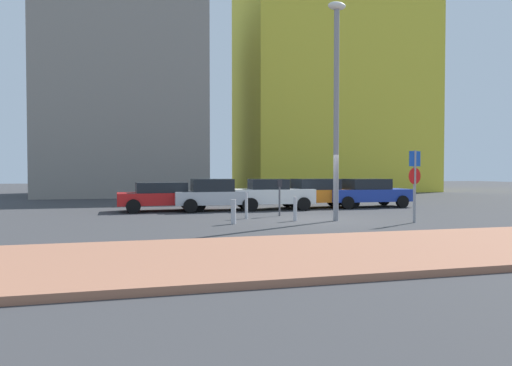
% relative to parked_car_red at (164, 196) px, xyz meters
% --- Properties ---
extents(ground_plane, '(120.00, 120.00, 0.00)m').
position_rel_parked_car_red_xyz_m(ground_plane, '(5.64, -5.22, -0.73)').
color(ground_plane, '#38383A').
extents(sidewalk_brick, '(40.00, 4.50, 0.14)m').
position_rel_parked_car_red_xyz_m(sidewalk_brick, '(5.64, -11.85, -0.66)').
color(sidewalk_brick, '#9E664C').
rests_on(sidewalk_brick, ground).
extents(parked_car_red, '(4.45, 2.29, 1.36)m').
position_rel_parked_car_red_xyz_m(parked_car_red, '(0.00, 0.00, 0.00)').
color(parked_car_red, red).
rests_on(parked_car_red, ground).
extents(parked_car_silver, '(4.18, 2.04, 1.52)m').
position_rel_parked_car_red_xyz_m(parked_car_silver, '(2.47, -0.37, 0.05)').
color(parked_car_silver, '#B7BABF').
rests_on(parked_car_silver, ground).
extents(parked_car_white, '(4.01, 2.09, 1.51)m').
position_rel_parked_car_red_xyz_m(parked_car_white, '(5.20, -0.47, 0.05)').
color(parked_car_white, white).
rests_on(parked_car_white, ground).
extents(parked_car_orange, '(4.36, 2.12, 1.50)m').
position_rel_parked_car_red_xyz_m(parked_car_orange, '(7.84, -0.04, 0.05)').
color(parked_car_orange, orange).
rests_on(parked_car_orange, ground).
extents(parked_car_blue, '(4.52, 2.01, 1.49)m').
position_rel_parked_car_red_xyz_m(parked_car_blue, '(10.47, -0.25, 0.04)').
color(parked_car_blue, '#1E389E').
rests_on(parked_car_blue, ground).
extents(parking_sign_post, '(0.59, 0.19, 2.64)m').
position_rel_parked_car_red_xyz_m(parking_sign_post, '(8.78, -6.93, 0.92)').
color(parking_sign_post, gray).
rests_on(parking_sign_post, ground).
extents(parking_meter, '(0.18, 0.14, 1.51)m').
position_rel_parked_car_red_xyz_m(parking_meter, '(4.69, -3.49, 0.25)').
color(parking_meter, '#4C4C51').
rests_on(parking_meter, ground).
extents(street_lamp, '(0.70, 0.36, 8.22)m').
position_rel_parked_car_red_xyz_m(street_lamp, '(6.24, -5.71, 4.02)').
color(street_lamp, gray).
rests_on(street_lamp, ground).
extents(traffic_bollard_near, '(0.12, 0.12, 1.03)m').
position_rel_parked_car_red_xyz_m(traffic_bollard_near, '(3.11, -4.17, -0.21)').
color(traffic_bollard_near, '#B7B7BC').
rests_on(traffic_bollard_near, ground).
extents(traffic_bollard_mid, '(0.14, 0.14, 0.91)m').
position_rel_parked_car_red_xyz_m(traffic_bollard_mid, '(4.73, -5.37, -0.27)').
color(traffic_bollard_mid, '#B7B7BC').
rests_on(traffic_bollard_mid, ground).
extents(traffic_bollard_far, '(0.18, 0.18, 0.88)m').
position_rel_parked_car_red_xyz_m(traffic_bollard_far, '(2.29, -5.78, -0.29)').
color(traffic_bollard_far, '#B7B7BC').
rests_on(traffic_bollard_far, ground).
extents(building_colorful_midrise, '(17.47, 13.11, 22.72)m').
position_rel_parked_car_red_xyz_m(building_colorful_midrise, '(16.87, 19.81, 10.63)').
color(building_colorful_midrise, gold).
rests_on(building_colorful_midrise, ground).
extents(building_under_construction, '(12.18, 11.48, 16.34)m').
position_rel_parked_car_red_xyz_m(building_under_construction, '(-2.53, 16.13, 7.44)').
color(building_under_construction, gray).
rests_on(building_under_construction, ground).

